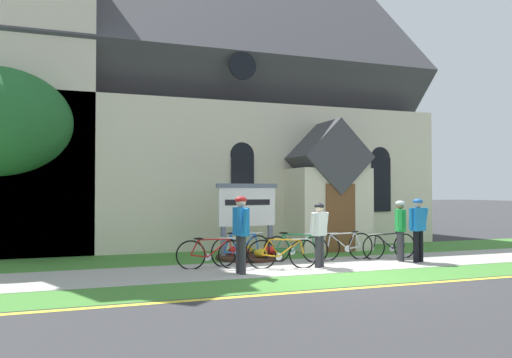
{
  "coord_description": "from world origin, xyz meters",
  "views": [
    {
      "loc": [
        -5.68,
        -9.79,
        1.89
      ],
      "look_at": [
        -1.03,
        3.37,
        2.22
      ],
      "focal_mm": 35.08,
      "sensor_mm": 36.0,
      "label": 1
    }
  ],
  "objects_px": {
    "bicycle_yellow": "(282,253)",
    "roadside_conifer": "(382,126)",
    "bicycle_orange": "(211,254)",
    "bicycle_green": "(345,246)",
    "bicycle_blue": "(241,250)",
    "cyclist_in_green_jersey": "(418,225)",
    "bicycle_silver": "(390,246)",
    "cyclist_in_blue_jersey": "(319,230)",
    "cyclist_in_orange_jersey": "(241,228)",
    "cyclist_in_red_jersey": "(400,226)",
    "bicycle_black": "(296,248)",
    "church_sign": "(247,209)"
  },
  "relations": [
    {
      "from": "bicycle_green",
      "to": "roadside_conifer",
      "type": "height_order",
      "value": "roadside_conifer"
    },
    {
      "from": "cyclist_in_blue_jersey",
      "to": "roadside_conifer",
      "type": "distance_m",
      "value": 10.93
    },
    {
      "from": "bicycle_green",
      "to": "cyclist_in_red_jersey",
      "type": "relative_size",
      "value": 1.08
    },
    {
      "from": "cyclist_in_orange_jersey",
      "to": "bicycle_green",
      "type": "bearing_deg",
      "value": 20.34
    },
    {
      "from": "bicycle_green",
      "to": "cyclist_in_red_jersey",
      "type": "xyz_separation_m",
      "value": [
        1.29,
        -0.71,
        0.56
      ]
    },
    {
      "from": "bicycle_green",
      "to": "bicycle_silver",
      "type": "bearing_deg",
      "value": -8.1
    },
    {
      "from": "bicycle_yellow",
      "to": "cyclist_in_orange_jersey",
      "type": "bearing_deg",
      "value": -159.86
    },
    {
      "from": "bicycle_silver",
      "to": "bicycle_green",
      "type": "distance_m",
      "value": 1.32
    },
    {
      "from": "church_sign",
      "to": "bicycle_green",
      "type": "relative_size",
      "value": 1.19
    },
    {
      "from": "cyclist_in_green_jersey",
      "to": "bicycle_blue",
      "type": "bearing_deg",
      "value": 166.09
    },
    {
      "from": "cyclist_in_red_jersey",
      "to": "bicycle_orange",
      "type": "bearing_deg",
      "value": 175.7
    },
    {
      "from": "cyclist_in_blue_jersey",
      "to": "roadside_conifer",
      "type": "relative_size",
      "value": 0.22
    },
    {
      "from": "cyclist_in_green_jersey",
      "to": "roadside_conifer",
      "type": "bearing_deg",
      "value": 62.24
    },
    {
      "from": "bicycle_green",
      "to": "roadside_conifer",
      "type": "bearing_deg",
      "value": 49.57
    },
    {
      "from": "bicycle_yellow",
      "to": "bicycle_silver",
      "type": "distance_m",
      "value": 3.53
    },
    {
      "from": "bicycle_silver",
      "to": "cyclist_in_orange_jersey",
      "type": "height_order",
      "value": "cyclist_in_orange_jersey"
    },
    {
      "from": "cyclist_in_green_jersey",
      "to": "cyclist_in_red_jersey",
      "type": "distance_m",
      "value": 0.46
    },
    {
      "from": "bicycle_blue",
      "to": "cyclist_in_blue_jersey",
      "type": "xyz_separation_m",
      "value": [
        1.69,
        -1.04,
        0.52
      ]
    },
    {
      "from": "bicycle_blue",
      "to": "bicycle_silver",
      "type": "bearing_deg",
      "value": -3.74
    },
    {
      "from": "bicycle_orange",
      "to": "bicycle_silver",
      "type": "bearing_deg",
      "value": 1.6
    },
    {
      "from": "bicycle_green",
      "to": "bicycle_blue",
      "type": "bearing_deg",
      "value": 178.23
    },
    {
      "from": "bicycle_yellow",
      "to": "bicycle_black",
      "type": "height_order",
      "value": "bicycle_black"
    },
    {
      "from": "bicycle_yellow",
      "to": "cyclist_in_red_jersey",
      "type": "relative_size",
      "value": 1.05
    },
    {
      "from": "cyclist_in_red_jersey",
      "to": "cyclist_in_orange_jersey",
      "type": "height_order",
      "value": "cyclist_in_orange_jersey"
    },
    {
      "from": "church_sign",
      "to": "bicycle_orange",
      "type": "distance_m",
      "value": 2.41
    },
    {
      "from": "bicycle_black",
      "to": "cyclist_in_red_jersey",
      "type": "bearing_deg",
      "value": -16.07
    },
    {
      "from": "bicycle_orange",
      "to": "cyclist_in_orange_jersey",
      "type": "bearing_deg",
      "value": -63.89
    },
    {
      "from": "bicycle_green",
      "to": "bicycle_black",
      "type": "distance_m",
      "value": 1.43
    },
    {
      "from": "cyclist_in_blue_jersey",
      "to": "cyclist_in_red_jersey",
      "type": "bearing_deg",
      "value": 5.33
    },
    {
      "from": "cyclist_in_blue_jersey",
      "to": "cyclist_in_orange_jersey",
      "type": "xyz_separation_m",
      "value": [
        -2.13,
        -0.3,
        0.13
      ]
    },
    {
      "from": "cyclist_in_red_jersey",
      "to": "cyclist_in_blue_jersey",
      "type": "bearing_deg",
      "value": -174.67
    },
    {
      "from": "church_sign",
      "to": "roadside_conifer",
      "type": "bearing_deg",
      "value": 33.64
    },
    {
      "from": "bicycle_yellow",
      "to": "cyclist_in_red_jersey",
      "type": "distance_m",
      "value": 3.51
    },
    {
      "from": "bicycle_yellow",
      "to": "roadside_conifer",
      "type": "relative_size",
      "value": 0.23
    },
    {
      "from": "bicycle_green",
      "to": "cyclist_in_orange_jersey",
      "type": "relative_size",
      "value": 1.0
    },
    {
      "from": "bicycle_orange",
      "to": "bicycle_yellow",
      "type": "distance_m",
      "value": 1.72
    },
    {
      "from": "bicycle_green",
      "to": "cyclist_in_blue_jersey",
      "type": "height_order",
      "value": "cyclist_in_blue_jersey"
    },
    {
      "from": "bicycle_blue",
      "to": "bicycle_orange",
      "type": "bearing_deg",
      "value": -154.63
    },
    {
      "from": "bicycle_orange",
      "to": "cyclist_in_orange_jersey",
      "type": "distance_m",
      "value": 1.23
    },
    {
      "from": "bicycle_orange",
      "to": "bicycle_blue",
      "type": "bearing_deg",
      "value": 25.37
    },
    {
      "from": "cyclist_in_red_jersey",
      "to": "church_sign",
      "type": "bearing_deg",
      "value": 151.18
    },
    {
      "from": "bicycle_orange",
      "to": "bicycle_green",
      "type": "distance_m",
      "value": 3.83
    },
    {
      "from": "cyclist_in_blue_jersey",
      "to": "cyclist_in_red_jersey",
      "type": "xyz_separation_m",
      "value": [
        2.53,
        0.24,
        0.03
      ]
    },
    {
      "from": "cyclist_in_green_jersey",
      "to": "cyclist_in_blue_jersey",
      "type": "relative_size",
      "value": 1.06
    },
    {
      "from": "bicycle_black",
      "to": "bicycle_blue",
      "type": "relative_size",
      "value": 0.93
    },
    {
      "from": "bicycle_orange",
      "to": "bicycle_blue",
      "type": "height_order",
      "value": "bicycle_blue"
    },
    {
      "from": "bicycle_blue",
      "to": "cyclist_in_red_jersey",
      "type": "bearing_deg",
      "value": -10.78
    },
    {
      "from": "bicycle_yellow",
      "to": "roadside_conifer",
      "type": "distance_m",
      "value": 11.64
    },
    {
      "from": "bicycle_orange",
      "to": "cyclist_in_red_jersey",
      "type": "distance_m",
      "value": 5.16
    },
    {
      "from": "bicycle_silver",
      "to": "roadside_conifer",
      "type": "xyz_separation_m",
      "value": [
        4.34,
        6.82,
        4.35
      ]
    }
  ]
}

